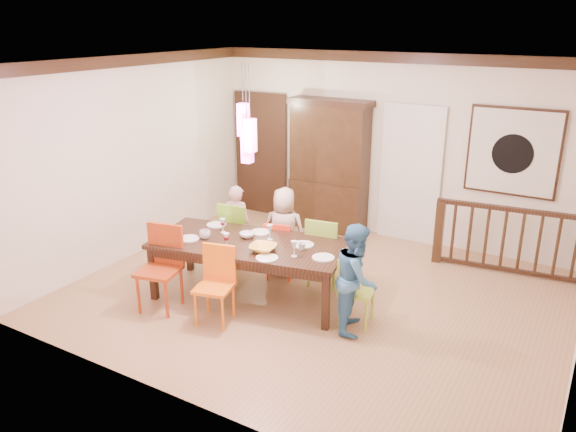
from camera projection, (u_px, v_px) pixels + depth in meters
The scene contains 36 objects.
floor at pixel (316, 295), 7.23m from camera, with size 6.00×6.00×0.00m, color #A67550.
ceiling at pixel (320, 63), 6.27m from camera, with size 6.00×6.00×0.00m, color white.
wall_back at pixel (391, 148), 8.79m from camera, with size 6.00×6.00×0.00m, color silver.
wall_left at pixel (135, 158), 8.18m from camera, with size 5.00×5.00×0.00m, color silver.
crown_molding at pixel (320, 70), 6.30m from camera, with size 6.00×5.00×0.16m, color black, non-canonical shape.
panel_door at pixel (261, 156), 10.02m from camera, with size 1.04×0.07×2.24m, color black.
white_doorway at pixel (410, 176), 8.73m from camera, with size 0.97×0.05×2.22m, color silver.
painting at pixel (513, 152), 7.85m from camera, with size 1.25×0.06×1.25m.
pendant_cluster at pixel (247, 133), 6.50m from camera, with size 0.27×0.21×1.14m.
dining_table at pixel (250, 247), 6.98m from camera, with size 2.57×1.53×0.75m.
chair_far_left at pixel (239, 229), 7.96m from camera, with size 0.47×0.47×0.95m.
chair_far_mid at pixel (281, 245), 7.60m from camera, with size 0.44×0.44×0.82m.
chair_far_right at pixel (326, 246), 7.37m from camera, with size 0.49×0.49×0.95m.
chair_near_left at pixel (158, 264), 6.70m from camera, with size 0.56×0.56×1.03m.
chair_near_mid at pixel (214, 281), 6.43m from camera, with size 0.50×0.50×0.90m.
chair_end_right at pixel (357, 285), 6.41m from camera, with size 0.44×0.44×0.85m.
china_hutch at pixel (329, 165), 9.21m from camera, with size 1.37×0.46×2.17m.
balustrade at pixel (512, 240), 7.70m from camera, with size 2.11×0.31×0.96m.
person_far_left at pixel (237, 225), 8.01m from camera, with size 0.43×0.28×1.17m, color #FDC1CC.
person_far_mid at pixel (284, 232), 7.66m from camera, with size 0.60×0.39×1.24m, color #BDA58F.
person_end_right at pixel (357, 278), 6.26m from camera, with size 0.62×0.48×1.27m, color teal.
serving_bowl at pixel (263, 248), 6.66m from camera, with size 0.32×0.32×0.08m, color gold.
small_bowl at pixel (247, 235), 7.09m from camera, with size 0.19×0.19×0.06m, color white.
cup_left at pixel (205, 234), 7.04m from camera, with size 0.14×0.14×0.11m, color silver.
cup_right at pixel (302, 246), 6.70m from camera, with size 0.09×0.09×0.09m, color silver.
plate_far_left at pixel (216, 225), 7.51m from camera, with size 0.26×0.26×0.01m, color white.
plate_far_mid at pixel (261, 232), 7.25m from camera, with size 0.26×0.26×0.01m, color white.
plate_far_right at pixel (303, 245), 6.85m from camera, with size 0.26×0.26×0.01m, color white.
plate_near_left at pixel (189, 239), 7.03m from camera, with size 0.26×0.26×0.01m, color white.
plate_near_mid at pixel (267, 258), 6.47m from camera, with size 0.26×0.26×0.01m, color white.
plate_end_right at pixel (323, 258), 6.48m from camera, with size 0.26×0.26×0.01m, color white.
wine_glass_a at pixel (223, 226), 7.22m from camera, with size 0.08×0.08×0.19m, color #590C19, non-canonical shape.
wine_glass_b at pixel (270, 232), 7.00m from camera, with size 0.08×0.08×0.19m, color silver, non-canonical shape.
wine_glass_c at pixel (227, 241), 6.73m from camera, with size 0.08×0.08×0.19m, color #590C19, non-canonical shape.
wine_glass_d at pixel (294, 249), 6.50m from camera, with size 0.08×0.08×0.19m, color silver, non-canonical shape.
napkin at pixel (228, 251), 6.66m from camera, with size 0.18×0.14×0.01m, color #D83359.
Camera 1 is at (2.97, -5.78, 3.36)m, focal length 35.00 mm.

